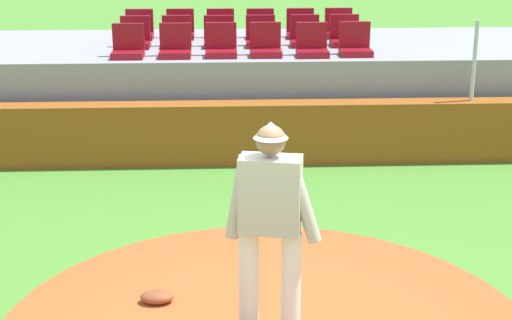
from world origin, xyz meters
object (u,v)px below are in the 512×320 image
Objects in this scene: fielding_glove at (157,297)px; stadium_chair_10 at (305,36)px; stadium_chair_9 at (261,37)px; stadium_chair_12 at (139,30)px; stadium_chair_0 at (128,47)px; pitcher at (270,212)px; stadium_chair_1 at (175,46)px; stadium_chair_6 at (135,38)px; stadium_chair_2 at (221,46)px; stadium_chair_16 at (301,29)px; stadium_chair_3 at (266,46)px; stadium_chair_15 at (260,29)px; stadium_chair_4 at (312,46)px; stadium_chair_14 at (221,29)px; stadium_chair_13 at (180,29)px; stadium_chair_7 at (177,37)px; stadium_chair_8 at (219,37)px; stadium_chair_5 at (355,45)px; stadium_chair_17 at (339,28)px; stadium_chair_11 at (345,36)px.

stadium_chair_10 reaches higher than fielding_glove.
stadium_chair_12 is (-2.08, 0.92, 0.00)m from stadium_chair_9.
stadium_chair_10 is (2.81, 0.92, 0.00)m from stadium_chair_0.
pitcher is 1.46m from fielding_glove.
stadium_chair_1 is 1.00× the size of stadium_chair_6.
stadium_chair_1 is 1.00× the size of stadium_chair_10.
stadium_chair_2 and stadium_chair_16 have the same top height.
stadium_chair_3 reaches higher than fielding_glove.
stadium_chair_4 is at bearing 111.20° from stadium_chair_15.
stadium_chair_15 is at bearing 179.10° from stadium_chair_14.
stadium_chair_10 and stadium_chair_13 have the same top height.
stadium_chair_4 is at bearing 92.03° from pitcher.
stadium_chair_9 is (1.38, -0.02, 0.00)m from stadium_chair_7.
stadium_chair_3 and stadium_chair_8 have the same top height.
stadium_chair_8 is 1.43m from stadium_chair_10.
stadium_chair_5 is 2.28m from stadium_chair_8.
stadium_chair_2 and stadium_chair_12 have the same top height.
stadium_chair_14 is at bearing 178.83° from stadium_chair_13.
stadium_chair_7 is (-1.41, 0.90, 0.00)m from stadium_chair_3.
stadium_chair_2 and stadium_chair_5 have the same top height.
stadium_chair_12 is 3.51m from stadium_chair_17.
stadium_chair_16 is at bearing 76.51° from fielding_glove.
stadium_chair_3 is (1.39, 0.02, 0.00)m from stadium_chair_1.
stadium_chair_2 is at bearing 23.55° from stadium_chair_11.
stadium_chair_8 is at bearing 0.95° from stadium_chair_10.
stadium_chair_11 is 0.90m from stadium_chair_17.
stadium_chair_2 is 2.75m from stadium_chair_17.
stadium_chair_3 is at bearing 129.97° from stadium_chair_8.
stadium_chair_10 is (2.11, -0.01, 0.00)m from stadium_chair_7.
stadium_chair_17 is (0.68, 0.01, 0.00)m from stadium_chair_16.
stadium_chair_3 and stadium_chair_6 have the same top height.
stadium_chair_10 is (-0.01, 0.93, 0.00)m from stadium_chair_4.
stadium_chair_2 and stadium_chair_8 have the same top height.
stadium_chair_1 is at bearing 51.93° from stadium_chair_15.
stadium_chair_6 is at bearing 0.53° from stadium_chair_10.
stadium_chair_17 is at bearing -110.59° from stadium_chair_4.
stadium_chair_2 is at bearing 128.37° from stadium_chair_12.
stadium_chair_16 is (0.01, 1.82, 0.00)m from stadium_chair_4.
stadium_chair_6 is 2.79m from stadium_chair_10.
stadium_chair_5 and stadium_chair_14 have the same top height.
fielding_glove is 0.60× the size of stadium_chair_13.
stadium_chair_11 is 3.59m from stadium_chair_12.
stadium_chair_7 is 1.00× the size of stadium_chair_11.
stadium_chair_3 is 1.67m from stadium_chair_7.
stadium_chair_12 and stadium_chair_13 have the same top height.
fielding_glove is at bearing 90.92° from stadium_chair_1.
stadium_chair_2 is 1.00× the size of stadium_chair_4.
stadium_chair_4 is 1.00× the size of stadium_chair_15.
stadium_chair_2 is 1.40m from stadium_chair_4.
stadium_chair_0 and stadium_chair_5 have the same top height.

